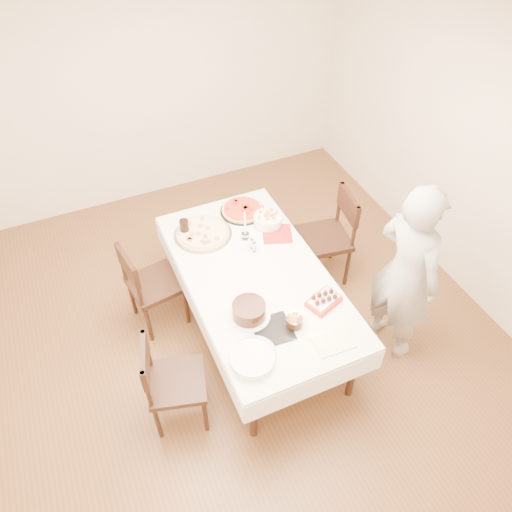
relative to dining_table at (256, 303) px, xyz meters
name	(u,v)px	position (x,y,z in m)	size (l,w,h in m)	color
floor	(246,333)	(-0.11, -0.01, -0.38)	(5.00, 5.00, 0.00)	brown
wall_back	(153,86)	(-0.11, 2.49, 0.98)	(4.50, 0.04, 2.70)	beige
wall_right	(477,157)	(2.14, -0.01, 0.98)	(0.04, 5.00, 2.70)	beige
ceiling	(239,43)	(-0.11, -0.01, 2.33)	(5.00, 5.00, 0.00)	white
dining_table	(256,303)	(0.00, 0.00, 0.00)	(1.14, 2.14, 0.75)	silver
chair_right_savory	(324,238)	(0.90, 0.39, 0.13)	(0.52, 0.52, 1.01)	#321A10
chair_left_savory	(155,284)	(-0.77, 0.50, 0.10)	(0.49, 0.49, 0.95)	#321A10
chair_left_dessert	(177,382)	(-0.90, -0.53, 0.08)	(0.47, 0.47, 0.92)	#321A10
person	(406,274)	(1.06, -0.60, 0.50)	(0.64, 0.42, 1.76)	#9F9A96
pizza_white	(203,233)	(-0.24, 0.66, 0.40)	(0.53, 0.53, 0.04)	beige
pizza_pepperoni	(242,210)	(0.22, 0.82, 0.40)	(0.43, 0.43, 0.04)	red
red_placemat	(277,234)	(0.39, 0.39, 0.38)	(0.27, 0.27, 0.01)	#B21E1E
pasta_bowl	(268,220)	(0.37, 0.56, 0.43)	(0.26, 0.26, 0.08)	white
taper_candle	(245,225)	(0.10, 0.46, 0.53)	(0.07, 0.07, 0.32)	white
shaker_pair	(254,247)	(0.10, 0.27, 0.43)	(0.09, 0.09, 0.10)	white
cola_glass	(184,227)	(-0.38, 0.74, 0.45)	(0.08, 0.08, 0.16)	black
layer_cake	(249,311)	(-0.23, -0.38, 0.44)	(0.33, 0.33, 0.13)	#34180D
cake_board	(273,330)	(-0.12, -0.58, 0.38)	(0.29, 0.29, 0.01)	black
birthday_cake	(295,319)	(0.05, -0.61, 0.45)	(0.12, 0.12, 0.14)	#371F0F
strawberry_box	(324,301)	(0.36, -0.51, 0.41)	(0.27, 0.18, 0.07)	#AF2014
box_lid	(333,343)	(0.24, -0.87, 0.38)	(0.30, 0.20, 0.02)	beige
plate_stack	(252,360)	(-0.38, -0.78, 0.41)	(0.32, 0.32, 0.07)	white
china_plate	(254,354)	(-0.34, -0.73, 0.38)	(0.33, 0.33, 0.01)	white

